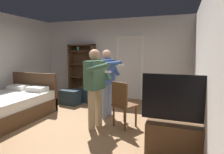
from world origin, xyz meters
TOP-DOWN VIEW (x-y plane):
  - ground_plane at (0.00, 0.00)m, footprint 6.24×6.24m
  - wall_back at (0.00, 2.90)m, footprint 5.46×0.12m
  - wall_right at (2.67, 0.00)m, footprint 0.12×5.91m
  - doorway_frame at (0.62, 2.82)m, footprint 0.93×0.08m
  - bed at (-1.62, -0.11)m, footprint 1.47×2.08m
  - bookshelf at (-1.10, 2.67)m, footprint 0.97×0.32m
  - tv_flatscreen at (2.31, -0.48)m, footprint 1.22×0.40m
  - side_table at (1.85, 0.47)m, footprint 0.67×0.67m
  - laptop at (1.83, 0.43)m, footprint 0.37×0.38m
  - bottle_on_table at (1.99, 0.39)m, footprint 0.06×0.06m
  - wooden_chair at (1.13, 0.32)m, footprint 0.56×0.56m
  - person_blue_shirt at (0.59, 0.12)m, footprint 0.67×0.69m
  - person_striped_shirt at (0.55, 0.89)m, footprint 0.66×0.62m
  - suitcase_dark at (-0.91, 1.50)m, footprint 0.64×0.46m
  - suitcase_small at (-0.57, 1.92)m, footprint 0.65×0.38m

SIDE VIEW (x-z plane):
  - ground_plane at x=0.00m, z-range 0.00..0.00m
  - suitcase_small at x=-0.57m, z-range 0.00..0.44m
  - suitcase_dark at x=-0.91m, z-range 0.00..0.45m
  - bed at x=-1.62m, z-range -0.21..0.81m
  - tv_flatscreen at x=2.31m, z-range -0.26..1.02m
  - side_table at x=1.85m, z-range 0.12..0.82m
  - wooden_chair at x=1.13m, z-range 0.05..1.04m
  - laptop at x=1.83m, z-range 0.67..0.84m
  - bottle_on_table at x=1.99m, z-range 0.68..0.94m
  - person_striped_shirt at x=0.55m, z-range 0.13..1.79m
  - person_blue_shirt at x=0.59m, z-range 0.13..1.80m
  - bookshelf at x=-1.10m, z-range 0.08..1.94m
  - doorway_frame at x=0.62m, z-range 0.16..2.29m
  - wall_back at x=0.00m, z-range 0.00..2.71m
  - wall_right at x=2.67m, z-range 0.00..2.71m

